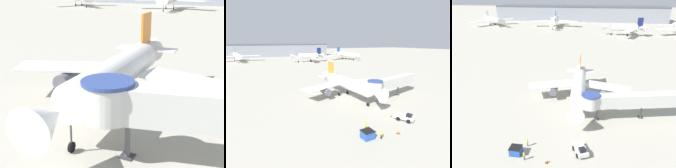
{
  "view_description": "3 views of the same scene",
  "coord_description": "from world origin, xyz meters",
  "views": [
    {
      "loc": [
        13.04,
        -28.85,
        13.26
      ],
      "look_at": [
        -0.95,
        -1.79,
        3.28
      ],
      "focal_mm": 50.0,
      "sensor_mm": 36.0,
      "label": 1
    },
    {
      "loc": [
        -26.24,
        -44.65,
        16.01
      ],
      "look_at": [
        -5.34,
        -3.39,
        4.95
      ],
      "focal_mm": 28.0,
      "sensor_mm": 36.0,
      "label": 2
    },
    {
      "loc": [
        4.19,
        -51.89,
        26.59
      ],
      "look_at": [
        -4.41,
        -3.02,
        5.59
      ],
      "focal_mm": 35.0,
      "sensor_mm": 36.0,
      "label": 3
    }
  ],
  "objects": [
    {
      "name": "service_container_blue",
      "position": [
        -9.57,
        -22.91,
        0.73
      ],
      "size": [
        2.12,
        1.94,
        1.44
      ],
      "rotation": [
        0.0,
        0.0,
        0.02
      ],
      "color": "#234C9E",
      "rests_on": "ground_plane"
    },
    {
      "name": "pushback_tug_white",
      "position": [
        1.72,
        -20.73,
        0.75
      ],
      "size": [
        3.35,
        4.26,
        1.6
      ],
      "rotation": [
        0.0,
        0.0,
        0.45
      ],
      "color": "silver",
      "rests_on": "ground_plane"
    },
    {
      "name": "traffic_cone_near_nose",
      "position": [
        0.5,
        -17.99,
        0.3
      ],
      "size": [
        0.38,
        0.38,
        0.63
      ],
      "color": "black",
      "rests_on": "ground_plane"
    },
    {
      "name": "main_airplane",
      "position": [
        -0.98,
        -0.36,
        4.04
      ],
      "size": [
        27.49,
        27.94,
        9.52
      ],
      "rotation": [
        0.0,
        0.0,
        0.07
      ],
      "color": "white",
      "rests_on": "ground_plane"
    },
    {
      "name": "traffic_cone_apron_front",
      "position": [
        -3.66,
        -24.13,
        0.4
      ],
      "size": [
        0.51,
        0.51,
        0.83
      ],
      "color": "black",
      "rests_on": "ground_plane"
    },
    {
      "name": "ground_crew_wing_walker",
      "position": [
        -7.58,
        -24.11,
        0.94
      ],
      "size": [
        0.36,
        0.34,
        1.63
      ],
      "rotation": [
        0.0,
        0.0,
        2.44
      ],
      "color": "#1E2338",
      "rests_on": "ground_plane"
    },
    {
      "name": "background_jet_navy_tail",
      "position": [
        18.54,
        97.45,
        5.08
      ],
      "size": [
        27.2,
        29.23,
        11.63
      ],
      "rotation": [
        0.0,
        0.0,
        -1.66
      ],
      "color": "silver",
      "rests_on": "ground_plane"
    },
    {
      "name": "ground_crew_marshaller",
      "position": [
        -8.2,
        -20.53,
        0.95
      ],
      "size": [
        0.32,
        0.37,
        1.65
      ],
      "rotation": [
        0.0,
        0.0,
        5.27
      ],
      "color": "#1E2338",
      "rests_on": "ground_plane"
    },
    {
      "name": "background_jet_teal_tail",
      "position": [
        -35.29,
        126.78,
        5.19
      ],
      "size": [
        38.55,
        37.28,
        11.9
      ],
      "rotation": [
        0.0,
        0.0,
        0.11
      ],
      "color": "white",
      "rests_on": "ground_plane"
    },
    {
      "name": "terminal_building",
      "position": [
        -19.85,
        175.0,
        7.16
      ],
      "size": [
        163.71,
        27.71,
        14.3
      ],
      "color": "gray",
      "rests_on": "ground_plane"
    },
    {
      "name": "jet_bridge",
      "position": [
        9.68,
        -7.48,
        4.6
      ],
      "size": [
        21.34,
        8.19,
        6.28
      ],
      "rotation": [
        0.0,
        0.0,
        0.25
      ],
      "color": "silver",
      "rests_on": "ground_plane"
    },
    {
      "name": "ground_plane",
      "position": [
        0.0,
        0.0,
        0.0
      ],
      "size": [
        800.0,
        800.0,
        0.0
      ],
      "primitive_type": "plane",
      "color": "#A8A393"
    },
    {
      "name": "background_jet_gray_tail",
      "position": [
        -88.12,
        126.48,
        4.98
      ],
      "size": [
        30.69,
        30.45,
        11.39
      ],
      "rotation": [
        0.0,
        0.0,
        0.85
      ],
      "color": "white",
      "rests_on": "ground_plane"
    }
  ]
}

